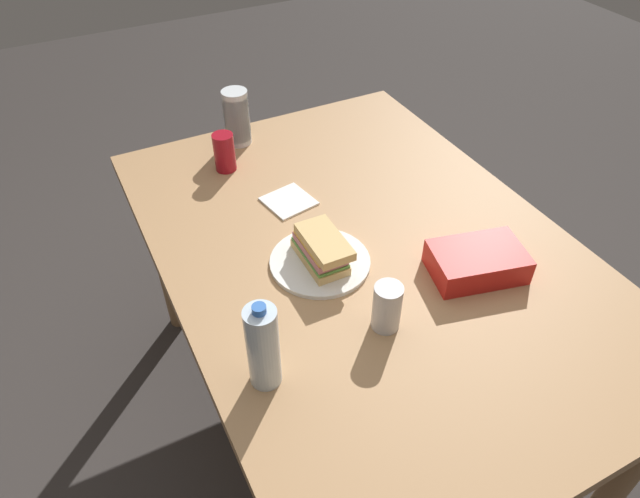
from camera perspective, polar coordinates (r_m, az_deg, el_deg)
name	(u,v)px	position (r m, az deg, el deg)	size (l,w,h in m)	color
ground_plane	(355,406)	(2.11, 3.49, -15.42)	(8.00, 8.00, 0.00)	#383330
dining_table	(364,270)	(1.59, 4.47, -2.10)	(1.51, 1.04, 0.76)	tan
paper_plate	(320,262)	(1.47, 0.00, -1.28)	(0.26, 0.26, 0.01)	white
sandwich	(321,249)	(1.43, 0.13, 0.02)	(0.18, 0.10, 0.08)	#DBB26B
soda_can_red	(224,152)	(1.81, -9.56, 9.55)	(0.07, 0.07, 0.12)	maroon
chip_bag	(477,262)	(1.48, 15.45, -1.24)	(0.23, 0.15, 0.07)	red
water_bottle_tall	(263,347)	(1.16, -5.74, -9.73)	(0.07, 0.07, 0.22)	silver
plastic_cup_stack	(237,117)	(1.93, -8.34, 12.92)	(0.08, 0.08, 0.18)	silver
soda_can_silver	(387,307)	(1.29, 6.72, -5.80)	(0.07, 0.07, 0.12)	silver
paper_napkin	(289,201)	(1.67, -3.16, 4.82)	(0.13, 0.13, 0.01)	white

